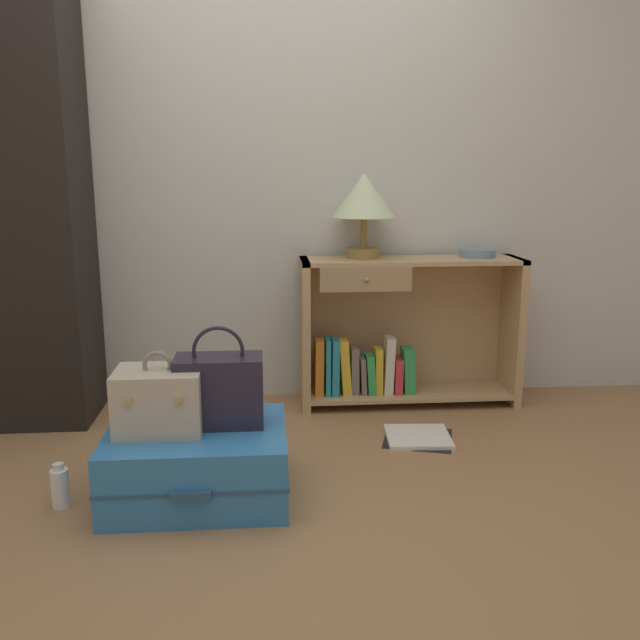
{
  "coord_description": "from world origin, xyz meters",
  "views": [
    {
      "loc": [
        0.01,
        -2.08,
        1.19
      ],
      "look_at": [
        0.25,
        0.83,
        0.55
      ],
      "focal_mm": 37.89,
      "sensor_mm": 36.0,
      "label": 1
    }
  ],
  "objects_px": {
    "bookshelf": "(398,335)",
    "open_book_on_floor": "(418,437)",
    "bowl": "(477,253)",
    "table_lamp": "(364,199)",
    "suitcase_large": "(198,462)",
    "handbag": "(219,389)",
    "train_case": "(159,400)",
    "bottle": "(60,487)"
  },
  "relations": [
    {
      "from": "table_lamp",
      "to": "bottle",
      "type": "bearing_deg",
      "value": -139.73
    },
    {
      "from": "bookshelf",
      "to": "bowl",
      "type": "bearing_deg",
      "value": 2.69
    },
    {
      "from": "bottle",
      "to": "bookshelf",
      "type": "bearing_deg",
      "value": 35.84
    },
    {
      "from": "bookshelf",
      "to": "table_lamp",
      "type": "bearing_deg",
      "value": 172.86
    },
    {
      "from": "bookshelf",
      "to": "train_case",
      "type": "xyz_separation_m",
      "value": [
        -1.08,
        -0.99,
        0.02
      ]
    },
    {
      "from": "bookshelf",
      "to": "train_case",
      "type": "height_order",
      "value": "bookshelf"
    },
    {
      "from": "bottle",
      "to": "train_case",
      "type": "bearing_deg",
      "value": 6.99
    },
    {
      "from": "table_lamp",
      "to": "bowl",
      "type": "bearing_deg",
      "value": -0.39
    },
    {
      "from": "table_lamp",
      "to": "train_case",
      "type": "height_order",
      "value": "table_lamp"
    },
    {
      "from": "bowl",
      "to": "open_book_on_floor",
      "type": "distance_m",
      "value": 1.03
    },
    {
      "from": "train_case",
      "to": "open_book_on_floor",
      "type": "relative_size",
      "value": 0.84
    },
    {
      "from": "bowl",
      "to": "table_lamp",
      "type": "bearing_deg",
      "value": 179.61
    },
    {
      "from": "bookshelf",
      "to": "table_lamp",
      "type": "distance_m",
      "value": 0.72
    },
    {
      "from": "handbag",
      "to": "suitcase_large",
      "type": "bearing_deg",
      "value": -154.24
    },
    {
      "from": "bowl",
      "to": "handbag",
      "type": "height_order",
      "value": "bowl"
    },
    {
      "from": "bottle",
      "to": "open_book_on_floor",
      "type": "distance_m",
      "value": 1.53
    },
    {
      "from": "bookshelf",
      "to": "open_book_on_floor",
      "type": "xyz_separation_m",
      "value": [
        -0.0,
        -0.52,
        -0.35
      ]
    },
    {
      "from": "train_case",
      "to": "bottle",
      "type": "relative_size",
      "value": 1.87
    },
    {
      "from": "suitcase_large",
      "to": "train_case",
      "type": "xyz_separation_m",
      "value": [
        -0.13,
        -0.0,
        0.25
      ]
    },
    {
      "from": "table_lamp",
      "to": "bottle",
      "type": "relative_size",
      "value": 2.55
    },
    {
      "from": "bookshelf",
      "to": "handbag",
      "type": "bearing_deg",
      "value": -132.12
    },
    {
      "from": "suitcase_large",
      "to": "open_book_on_floor",
      "type": "height_order",
      "value": "suitcase_large"
    },
    {
      "from": "table_lamp",
      "to": "suitcase_large",
      "type": "distance_m",
      "value": 1.57
    },
    {
      "from": "bookshelf",
      "to": "open_book_on_floor",
      "type": "distance_m",
      "value": 0.63
    },
    {
      "from": "table_lamp",
      "to": "open_book_on_floor",
      "type": "bearing_deg",
      "value": -71.23
    },
    {
      "from": "train_case",
      "to": "handbag",
      "type": "relative_size",
      "value": 0.82
    },
    {
      "from": "suitcase_large",
      "to": "train_case",
      "type": "relative_size",
      "value": 2.14
    },
    {
      "from": "table_lamp",
      "to": "bottle",
      "type": "xyz_separation_m",
      "value": [
        -1.25,
        -1.06,
        -0.98
      ]
    },
    {
      "from": "handbag",
      "to": "bottle",
      "type": "distance_m",
      "value": 0.67
    },
    {
      "from": "bottle",
      "to": "open_book_on_floor",
      "type": "bearing_deg",
      "value": 19.84
    },
    {
      "from": "bookshelf",
      "to": "bowl",
      "type": "height_order",
      "value": "bowl"
    },
    {
      "from": "suitcase_large",
      "to": "train_case",
      "type": "distance_m",
      "value": 0.28
    },
    {
      "from": "bowl",
      "to": "suitcase_large",
      "type": "xyz_separation_m",
      "value": [
        -1.35,
        -1.01,
        -0.65
      ]
    },
    {
      "from": "bookshelf",
      "to": "handbag",
      "type": "relative_size",
      "value": 2.98
    },
    {
      "from": "bookshelf",
      "to": "open_book_on_floor",
      "type": "height_order",
      "value": "bookshelf"
    },
    {
      "from": "open_book_on_floor",
      "to": "bowl",
      "type": "bearing_deg",
      "value": 52.92
    },
    {
      "from": "train_case",
      "to": "handbag",
      "type": "xyz_separation_m",
      "value": [
        0.22,
        0.04,
        0.02
      ]
    },
    {
      "from": "bookshelf",
      "to": "table_lamp",
      "type": "xyz_separation_m",
      "value": [
        -0.18,
        0.02,
        0.7
      ]
    },
    {
      "from": "bookshelf",
      "to": "handbag",
      "type": "height_order",
      "value": "bookshelf"
    },
    {
      "from": "suitcase_large",
      "to": "open_book_on_floor",
      "type": "relative_size",
      "value": 1.79
    },
    {
      "from": "table_lamp",
      "to": "handbag",
      "type": "xyz_separation_m",
      "value": [
        -0.68,
        -0.97,
        -0.66
      ]
    },
    {
      "from": "suitcase_large",
      "to": "bottle",
      "type": "relative_size",
      "value": 4.0
    }
  ]
}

